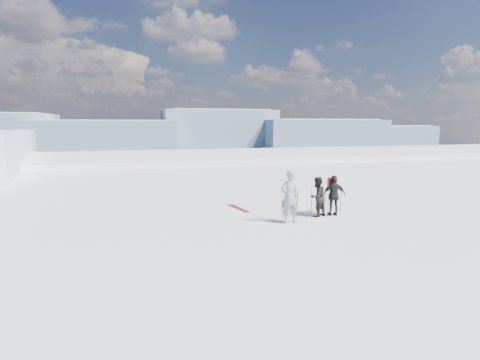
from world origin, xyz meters
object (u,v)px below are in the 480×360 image
object	(u,v)px
skier_grey	(290,197)
skier_dark	(317,197)
skier_pack	(334,195)
skis_loose	(239,208)

from	to	relation	value
skier_grey	skier_dark	size ratio (longest dim) A/B	1.24
skier_dark	skier_pack	distance (m)	0.74
skis_loose	skier_grey	bearing A→B (deg)	-67.58
skier_grey	skier_pack	xyz separation A→B (m)	(2.18, 0.58, -0.17)
skier_dark	skier_pack	world-z (taller)	skier_pack
skier_dark	skis_loose	bearing A→B (deg)	-65.38
skier_grey	skis_loose	size ratio (longest dim) A/B	1.17
skier_grey	skier_dark	xyz separation A→B (m)	(1.44, 0.61, -0.19)
skier_pack	skier_dark	bearing A→B (deg)	7.20
skier_pack	skis_loose	distance (m)	4.11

